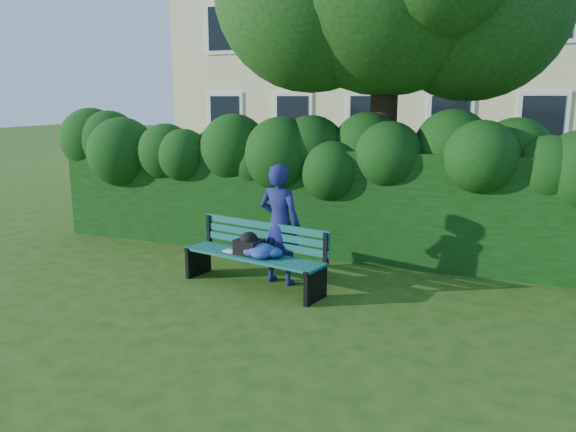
% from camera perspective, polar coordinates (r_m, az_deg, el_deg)
% --- Properties ---
extents(ground, '(80.00, 80.00, 0.00)m').
position_cam_1_polar(ground, '(7.80, -1.66, -7.70)').
color(ground, '#244A0F').
rests_on(ground, ground).
extents(hedge, '(10.00, 1.00, 1.80)m').
position_cam_1_polar(hedge, '(9.56, 3.58, 1.54)').
color(hedge, black).
rests_on(hedge, ground).
extents(park_bench, '(2.22, 0.98, 0.89)m').
position_cam_1_polar(park_bench, '(7.87, -3.26, -3.71)').
color(park_bench, '#115649').
rests_on(park_bench, ground).
extents(man_reading, '(0.68, 0.50, 1.73)m').
position_cam_1_polar(man_reading, '(7.94, -0.84, -0.84)').
color(man_reading, navy).
rests_on(man_reading, ground).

